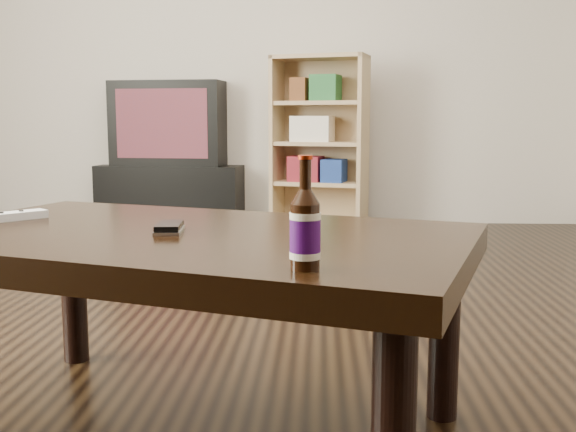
{
  "coord_description": "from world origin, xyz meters",
  "views": [
    {
      "loc": [
        0.53,
        -1.98,
        0.75
      ],
      "look_at": [
        0.47,
        -0.82,
        0.59
      ],
      "focal_mm": 42.0,
      "sensor_mm": 36.0,
      "label": 1
    }
  ],
  "objects_px": {
    "tv": "(173,123)",
    "remote": "(10,216)",
    "coffee_table": "(185,258)",
    "bookshelf": "(319,140)",
    "phone": "(169,228)",
    "beer_bottle": "(305,230)",
    "tv_stand": "(175,193)"
  },
  "relations": [
    {
      "from": "beer_bottle",
      "to": "bookshelf",
      "type": "bearing_deg",
      "value": 89.74
    },
    {
      "from": "tv_stand",
      "to": "beer_bottle",
      "type": "relative_size",
      "value": 5.32
    },
    {
      "from": "tv_stand",
      "to": "beer_bottle",
      "type": "bearing_deg",
      "value": -67.99
    },
    {
      "from": "tv_stand",
      "to": "coffee_table",
      "type": "xyz_separation_m",
      "value": [
        0.78,
        -3.45,
        0.22
      ]
    },
    {
      "from": "coffee_table",
      "to": "phone",
      "type": "height_order",
      "value": "phone"
    },
    {
      "from": "beer_bottle",
      "to": "phone",
      "type": "bearing_deg",
      "value": 130.29
    },
    {
      "from": "bookshelf",
      "to": "tv",
      "type": "bearing_deg",
      "value": 179.38
    },
    {
      "from": "coffee_table",
      "to": "remote",
      "type": "bearing_deg",
      "value": 163.03
    },
    {
      "from": "phone",
      "to": "tv_stand",
      "type": "bearing_deg",
      "value": 97.0
    },
    {
      "from": "phone",
      "to": "remote",
      "type": "relative_size",
      "value": 0.7
    },
    {
      "from": "tv",
      "to": "beer_bottle",
      "type": "height_order",
      "value": "tv"
    },
    {
      "from": "coffee_table",
      "to": "phone",
      "type": "relative_size",
      "value": 12.3
    },
    {
      "from": "beer_bottle",
      "to": "remote",
      "type": "bearing_deg",
      "value": 145.19
    },
    {
      "from": "phone",
      "to": "remote",
      "type": "xyz_separation_m",
      "value": [
        -0.46,
        0.16,
        0.0
      ]
    },
    {
      "from": "beer_bottle",
      "to": "coffee_table",
      "type": "bearing_deg",
      "value": 126.65
    },
    {
      "from": "beer_bottle",
      "to": "tv",
      "type": "bearing_deg",
      "value": 105.58
    },
    {
      "from": "bookshelf",
      "to": "coffee_table",
      "type": "relative_size",
      "value": 0.8
    },
    {
      "from": "tv_stand",
      "to": "remote",
      "type": "bearing_deg",
      "value": -78.62
    },
    {
      "from": "beer_bottle",
      "to": "tv_stand",
      "type": "bearing_deg",
      "value": 105.58
    },
    {
      "from": "remote",
      "to": "coffee_table",
      "type": "bearing_deg",
      "value": 25.77
    },
    {
      "from": "bookshelf",
      "to": "phone",
      "type": "bearing_deg",
      "value": -81.0
    },
    {
      "from": "tv",
      "to": "beer_bottle",
      "type": "bearing_deg",
      "value": -67.98
    },
    {
      "from": "tv_stand",
      "to": "phone",
      "type": "distance_m",
      "value": 3.55
    },
    {
      "from": "phone",
      "to": "beer_bottle",
      "type": "bearing_deg",
      "value": -54.84
    },
    {
      "from": "phone",
      "to": "coffee_table",
      "type": "bearing_deg",
      "value": 10.71
    },
    {
      "from": "bookshelf",
      "to": "coffee_table",
      "type": "bearing_deg",
      "value": -80.42
    },
    {
      "from": "tv",
      "to": "remote",
      "type": "xyz_separation_m",
      "value": [
        0.29,
        -3.3,
        -0.23
      ]
    },
    {
      "from": "beer_bottle",
      "to": "remote",
      "type": "distance_m",
      "value": 0.96
    },
    {
      "from": "tv",
      "to": "remote",
      "type": "height_order",
      "value": "tv"
    },
    {
      "from": "bookshelf",
      "to": "phone",
      "type": "distance_m",
      "value": 3.17
    },
    {
      "from": "tv_stand",
      "to": "tv",
      "type": "xyz_separation_m",
      "value": [
        -0.0,
        -0.0,
        0.52
      ]
    },
    {
      "from": "bookshelf",
      "to": "beer_bottle",
      "type": "relative_size",
      "value": 5.95
    }
  ]
}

